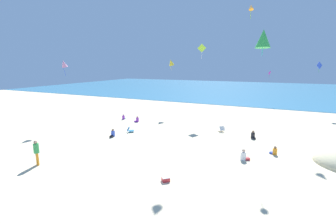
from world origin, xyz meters
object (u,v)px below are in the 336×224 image
object	(u,v)px
person_1	(124,117)
kite_lime	(202,48)
beach_chair_far_right	(130,130)
kite_green	(263,39)
person_6	(36,151)
kite_orange	(251,7)
cooler_box	(166,179)
person_5	(253,135)
kite_yellow	(171,62)
beach_chair_near_camera	(221,129)
person_0	(137,120)
person_3	(244,156)
person_4	(274,151)
person_2	(113,134)
kite_pink	(64,64)
kite_blue	(319,66)
kite_magenta	(270,73)

from	to	relation	value
person_1	kite_lime	bearing A→B (deg)	-71.58
beach_chair_far_right	kite_green	distance (m)	15.32
person_6	kite_orange	xyz separation A→B (m)	(11.96, 11.11, 10.21)
cooler_box	person_5	bearing A→B (deg)	69.92
kite_lime	kite_yellow	bearing A→B (deg)	164.99
beach_chair_far_right	beach_chair_near_camera	distance (m)	9.32
beach_chair_near_camera	person_0	bearing A→B (deg)	56.12
beach_chair_far_right	person_3	bearing A→B (deg)	-52.20
beach_chair_far_right	person_4	size ratio (longest dim) A/B	1.30
person_4	person_6	world-z (taller)	person_6
beach_chair_near_camera	person_1	distance (m)	12.37
person_1	kite_lime	distance (m)	12.96
beach_chair_far_right	person_5	world-z (taller)	person_5
person_2	person_6	world-z (taller)	person_6
person_1	person_5	xyz separation A→B (m)	(15.49, -1.38, 0.03)
person_6	kite_pink	distance (m)	12.61
kite_yellow	person_4	bearing A→B (deg)	-39.49
person_5	kite_lime	distance (m)	12.78
person_2	person_6	xyz separation A→B (m)	(-0.61, -7.28, 0.73)
kite_yellow	kite_blue	bearing A→B (deg)	23.63
kite_pink	person_0	bearing A→B (deg)	34.50
person_0	kite_green	size ratio (longest dim) A/B	0.50
cooler_box	person_2	bearing A→B (deg)	145.57
person_0	kite_magenta	size ratio (longest dim) A/B	0.63
kite_magenta	kite_blue	bearing A→B (deg)	-42.66
person_5	kite_green	distance (m)	11.27
kite_pink	person_1	bearing A→B (deg)	49.49
person_3	kite_yellow	world-z (taller)	kite_yellow
kite_orange	kite_lime	bearing A→B (deg)	129.41
person_1	person_2	size ratio (longest dim) A/B	0.87
person_1	kite_pink	xyz separation A→B (m)	(-4.11, -4.81, 6.56)
person_3	kite_yellow	distance (m)	18.91
person_2	beach_chair_near_camera	bearing A→B (deg)	117.19
beach_chair_near_camera	kite_magenta	distance (m)	21.59
person_3	person_6	world-z (taller)	person_6
kite_orange	cooler_box	bearing A→B (deg)	-108.08
beach_chair_far_right	person_6	size ratio (longest dim) A/B	0.50
person_3	kite_pink	world-z (taller)	kite_pink
kite_orange	person_5	bearing A→B (deg)	55.87
cooler_box	kite_lime	world-z (taller)	kite_lime
person_0	kite_pink	size ratio (longest dim) A/B	0.39
kite_blue	person_2	bearing A→B (deg)	-132.18
beach_chair_near_camera	person_2	distance (m)	10.84
person_4	kite_green	distance (m)	9.15
kite_pink	person_3	bearing A→B (deg)	-6.22
beach_chair_far_right	kite_pink	bearing A→B (deg)	142.36
kite_blue	beach_chair_far_right	bearing A→B (deg)	-133.96
kite_orange	kite_yellow	world-z (taller)	kite_orange
cooler_box	person_1	world-z (taller)	person_1
person_3	kite_orange	world-z (taller)	kite_orange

